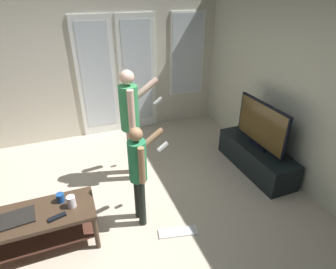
{
  "coord_description": "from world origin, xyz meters",
  "views": [
    {
      "loc": [
        -0.16,
        -2.3,
        2.44
      ],
      "look_at": [
        0.83,
        0.28,
        0.96
      ],
      "focal_mm": 29.19,
      "sensor_mm": 36.0,
      "label": 1
    }
  ],
  "objects": [
    {
      "name": "person_adult",
      "position": [
        0.56,
        0.95,
        0.94
      ],
      "size": [
        0.64,
        0.42,
        1.57
      ],
      "color": "tan",
      "rests_on": "ground_plane"
    },
    {
      "name": "flat_screen_tv",
      "position": [
        2.31,
        0.45,
        0.74
      ],
      "size": [
        0.08,
        0.99,
        0.67
      ],
      "color": "black",
      "rests_on": "tv_stand"
    },
    {
      "name": "cup_near_edge",
      "position": [
        -0.32,
        0.04,
        0.52
      ],
      "size": [
        0.09,
        0.09,
        0.13
      ],
      "primitive_type": "cylinder",
      "color": "white",
      "rests_on": "coffee_table"
    },
    {
      "name": "laptop_closed",
      "position": [
        -0.82,
        0.05,
        0.47
      ],
      "size": [
        0.33,
        0.27,
        0.02
      ],
      "primitive_type": "cube",
      "rotation": [
        0.0,
        0.0,
        0.1
      ],
      "color": "black",
      "rests_on": "coffee_table"
    },
    {
      "name": "coffee_table",
      "position": [
        -0.64,
        0.05,
        0.33
      ],
      "size": [
        1.09,
        0.5,
        0.46
      ],
      "color": "#3F2E1F",
      "rests_on": "ground_plane"
    },
    {
      "name": "tv_stand",
      "position": [
        2.31,
        0.44,
        0.2
      ],
      "size": [
        0.46,
        1.34,
        0.4
      ],
      "color": "black",
      "rests_on": "ground_plane"
    },
    {
      "name": "person_child",
      "position": [
        0.41,
        0.06,
        0.74
      ],
      "size": [
        0.51,
        0.36,
        1.23
      ],
      "color": "black",
      "rests_on": "ground_plane"
    },
    {
      "name": "tv_remote_black",
      "position": [
        -0.46,
        -0.08,
        0.47
      ],
      "size": [
        0.18,
        0.09,
        0.02
      ],
      "primitive_type": "cube",
      "rotation": [
        0.0,
        0.0,
        0.28
      ],
      "color": "black",
      "rests_on": "coffee_table"
    },
    {
      "name": "wall_back_with_doors",
      "position": [
        0.12,
        2.51,
        1.32
      ],
      "size": [
        5.33,
        0.09,
        2.72
      ],
      "color": "beige",
      "rests_on": "ground_plane"
    },
    {
      "name": "wall_right_plain",
      "position": [
        2.64,
        0.0,
        1.34
      ],
      "size": [
        0.06,
        5.09,
        2.69
      ],
      "color": "beige",
      "rests_on": "ground_plane"
    },
    {
      "name": "loose_keyboard",
      "position": [
        0.73,
        -0.29,
        0.01
      ],
      "size": [
        0.46,
        0.22,
        0.02
      ],
      "color": "white",
      "rests_on": "ground_plane"
    },
    {
      "name": "ground_plane",
      "position": [
        0.0,
        0.0,
        -0.01
      ],
      "size": [
        5.33,
        5.09,
        0.02
      ],
      "primitive_type": "cube",
      "color": "beige"
    },
    {
      "name": "cup_by_laptop",
      "position": [
        -0.42,
        0.16,
        0.51
      ],
      "size": [
        0.08,
        0.08,
        0.1
      ],
      "primitive_type": "cylinder",
      "color": "#1A478F",
      "rests_on": "coffee_table"
    }
  ]
}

